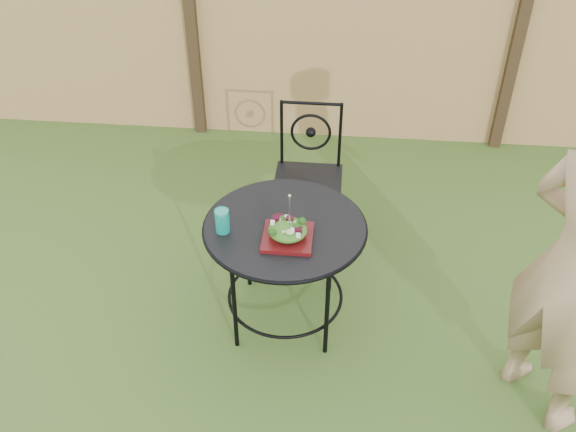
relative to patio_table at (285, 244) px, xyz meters
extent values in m
plane|color=#274B18|center=(0.31, 0.05, -0.59)|extent=(60.00, 60.00, 0.00)
cube|color=tan|center=(0.31, 2.25, 0.31)|extent=(8.00, 0.05, 1.80)
cube|color=black|center=(-0.99, 2.20, 0.36)|extent=(0.09, 0.09, 1.90)
cube|color=black|center=(1.61, 2.20, 0.36)|extent=(0.09, 0.09, 1.90)
cylinder|color=black|center=(0.00, 0.00, 0.13)|extent=(0.90, 0.90, 0.02)
torus|color=black|center=(0.00, 0.00, 0.12)|extent=(0.92, 0.92, 0.02)
torus|color=black|center=(0.00, 0.00, -0.41)|extent=(0.70, 0.70, 0.02)
cylinder|color=black|center=(0.26, 0.26, -0.23)|extent=(0.03, 0.03, 0.71)
cylinder|color=black|center=(-0.26, 0.26, -0.23)|extent=(0.03, 0.03, 0.71)
cylinder|color=black|center=(-0.26, -0.26, -0.23)|extent=(0.03, 0.03, 0.71)
cylinder|color=black|center=(0.26, -0.26, -0.23)|extent=(0.03, 0.03, 0.71)
cube|color=black|center=(0.07, 0.82, -0.14)|extent=(0.46, 0.46, 0.03)
cylinder|color=black|center=(0.07, 1.03, 0.35)|extent=(0.42, 0.02, 0.02)
torus|color=black|center=(0.07, 1.03, 0.13)|extent=(0.28, 0.02, 0.28)
cylinder|color=black|center=(-0.13, 0.62, -0.37)|extent=(0.02, 0.02, 0.44)
cylinder|color=black|center=(0.27, 0.62, -0.37)|extent=(0.02, 0.02, 0.44)
cylinder|color=black|center=(-0.13, 1.02, -0.37)|extent=(0.02, 0.02, 0.44)
cylinder|color=black|center=(0.27, 1.02, -0.37)|extent=(0.02, 0.02, 0.44)
cylinder|color=black|center=(-0.13, 1.03, 0.11)|extent=(0.02, 0.02, 0.50)
cylinder|color=black|center=(0.27, 1.03, 0.11)|extent=(0.02, 0.02, 0.50)
cube|color=#3E0908|center=(0.03, -0.12, 0.15)|extent=(0.27, 0.27, 0.02)
ellipsoid|color=#235614|center=(0.03, -0.12, 0.20)|extent=(0.21, 0.21, 0.08)
cylinder|color=silver|center=(0.04, -0.12, 0.33)|extent=(0.01, 0.01, 0.18)
cylinder|color=#0D9A88|center=(-0.33, -0.08, 0.21)|extent=(0.08, 0.08, 0.14)
camera|label=1|loc=(0.29, -2.77, 2.36)|focal=40.00mm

